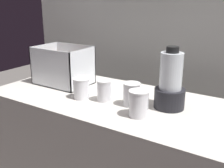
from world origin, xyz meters
name	(u,v)px	position (x,y,z in m)	size (l,w,h in m)	color
counter	(112,167)	(0.00, 0.00, 0.45)	(1.40, 0.64, 0.90)	beige
back_wall_unit	(168,21)	(0.00, 0.77, 1.26)	(2.60, 0.24, 2.50)	silver
carrot_display_bin	(64,73)	(-0.40, 0.05, 0.97)	(0.33, 0.24, 0.24)	white
blender_pitcher	(170,84)	(0.32, 0.04, 1.02)	(0.15, 0.15, 0.31)	black
juice_cup_carrot_far_left	(81,90)	(-0.14, -0.10, 0.95)	(0.09, 0.09, 0.11)	white
juice_cup_mango_left	(104,92)	(-0.01, -0.06, 0.95)	(0.08, 0.08, 0.11)	white
juice_cup_carrot_middle	(132,96)	(0.14, -0.04, 0.95)	(0.09, 0.09, 0.12)	white
juice_cup_carrot_right	(139,105)	(0.24, -0.14, 0.96)	(0.10, 0.10, 0.13)	white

